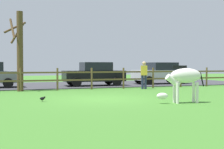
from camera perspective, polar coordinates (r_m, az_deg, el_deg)
ground_plane at (r=13.24m, az=-1.83°, el=-4.46°), size 60.00×60.00×0.00m
parking_asphalt at (r=22.25m, az=-9.16°, el=-1.89°), size 28.00×7.40×0.05m
paddock_fence at (r=18.00m, az=-6.78°, el=-0.52°), size 22.05×0.11×1.26m
bare_tree at (r=17.78m, az=-16.52°, el=4.46°), size 1.24×1.39×4.34m
zebra at (r=12.07m, az=12.94°, el=-0.70°), size 1.93×0.61×1.41m
crow_on_grass at (r=12.54m, az=-12.55°, el=-4.27°), size 0.21×0.10×0.20m
parked_car_silver at (r=23.29m, az=8.85°, el=0.29°), size 4.04×1.95×1.56m
parked_car_black at (r=20.90m, az=-3.27°, el=0.14°), size 4.00×1.89×1.56m
visitor_near_fence at (r=18.59m, az=5.85°, el=0.13°), size 0.41×0.32×1.64m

